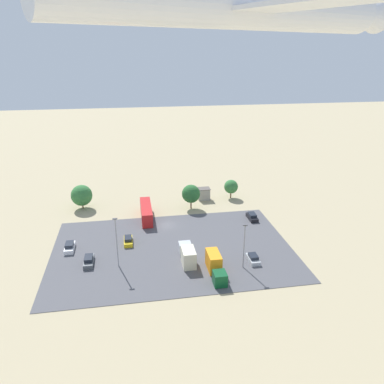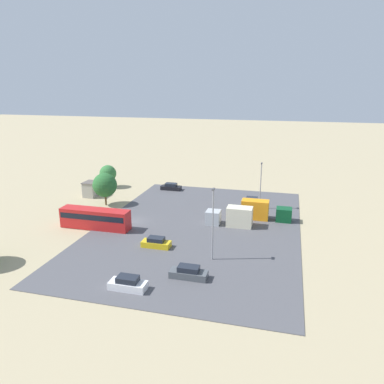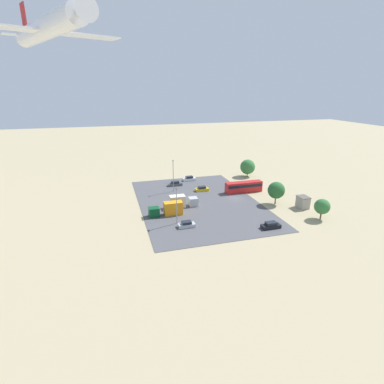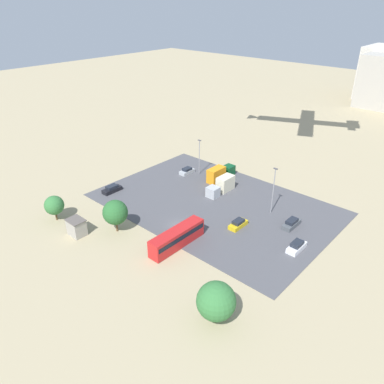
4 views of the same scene
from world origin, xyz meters
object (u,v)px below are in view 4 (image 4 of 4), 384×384
at_px(bus, 177,237).
at_px(parked_truck_1, 220,173).
at_px(shed_building, 77,227).
at_px(parked_car_1, 297,246).
at_px(parked_car_4, 187,171).
at_px(parked_car_3, 292,224).
at_px(parked_truck_0, 222,186).
at_px(parked_car_2, 112,189).
at_px(parked_car_0, 238,224).

distance_m(bus, parked_truck_1, 29.39).
distance_m(shed_building, parked_car_1, 40.97).
xyz_separation_m(bus, parked_car_4, (-19.85, 24.24, -1.19)).
height_order(shed_building, parked_car_3, shed_building).
height_order(bus, parked_truck_0, parked_truck_0).
height_order(parked_car_1, parked_car_3, parked_car_1).
bearing_deg(parked_car_2, parked_truck_0, 41.88).
bearing_deg(parked_car_3, parked_car_4, -8.08).
bearing_deg(parked_truck_1, bus, -67.08).
bearing_deg(parked_truck_0, parked_car_2, 41.88).
distance_m(shed_building, bus, 19.53).
relative_size(bus, parked_car_2, 2.60).
distance_m(parked_car_1, parked_car_3, 7.68).
xyz_separation_m(shed_building, parked_truck_0, (9.75, 32.27, -0.02)).
bearing_deg(parked_car_4, parked_truck_1, -161.40).
height_order(parked_car_4, parked_truck_0, parked_truck_0).
relative_size(shed_building, parked_car_3, 0.72).
bearing_deg(parked_car_3, shed_building, 45.68).
bearing_deg(parked_car_1, parked_car_4, -16.46).
bearing_deg(parked_truck_1, shed_building, -98.03).
bearing_deg(parked_car_1, parked_truck_0, -20.19).
height_order(parked_car_3, parked_truck_1, parked_truck_1).
distance_m(parked_car_0, parked_truck_1, 21.71).
bearing_deg(parked_truck_0, parked_car_4, -9.23).
bearing_deg(shed_building, parked_car_3, 45.68).
distance_m(parked_car_1, parked_truck_1, 31.44).
xyz_separation_m(parked_car_4, parked_truck_0, (12.92, -2.10, 0.94)).
bearing_deg(parked_car_2, bus, -11.12).
xyz_separation_m(parked_car_4, parked_truck_1, (8.41, 2.83, 0.96)).
relative_size(shed_building, parked_car_4, 0.85).
height_order(parked_car_0, parked_car_4, parked_car_0).
distance_m(parked_car_1, parked_car_4, 38.27).
relative_size(parked_car_1, parked_car_4, 1.11).
bearing_deg(parked_car_1, parked_car_3, -54.64).
height_order(parked_car_3, parked_truck_0, parked_truck_0).
bearing_deg(bus, shed_building, -148.74).
xyz_separation_m(parked_car_0, parked_car_1, (12.20, 0.87, 0.05)).
bearing_deg(parked_car_1, shed_building, 35.05).
bearing_deg(parked_car_0, parked_truck_0, 140.30).
height_order(parked_car_1, parked_truck_0, parked_truck_0).
height_order(parked_car_0, parked_truck_1, parked_truck_1).
xyz_separation_m(parked_car_2, parked_car_3, (38.35, 14.56, 0.02)).
bearing_deg(shed_building, parked_truck_0, 73.18).
height_order(bus, parked_car_1, bus).
relative_size(parked_car_2, parked_truck_0, 0.58).
bearing_deg(shed_building, parked_car_0, 46.72).
height_order(parked_car_4, parked_truck_1, parked_truck_1).
height_order(parked_car_3, parked_car_4, parked_car_3).
relative_size(parked_car_0, parked_car_1, 0.96).
xyz_separation_m(parked_car_0, parked_truck_1, (-16.09, 14.54, 0.94)).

